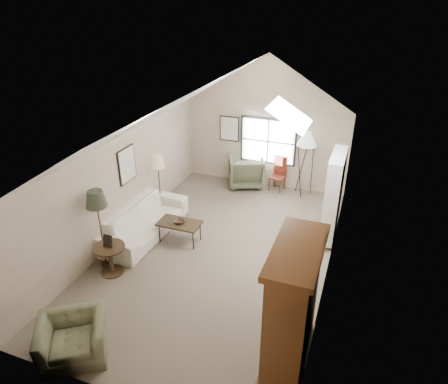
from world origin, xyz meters
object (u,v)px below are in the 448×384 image
(side_table, at_px, (111,260))
(side_chair, at_px, (278,174))
(armchair_near, at_px, (73,339))
(armoire, at_px, (292,307))
(coffee_table, at_px, (180,232))
(armchair_far, at_px, (246,171))
(sofa, at_px, (145,221))

(side_table, relative_size, side_chair, 0.64)
(armchair_near, bearing_deg, armoire, -15.39)
(side_chair, bearing_deg, armoire, -63.83)
(armchair_near, height_order, coffee_table, armchair_near)
(armchair_far, bearing_deg, side_table, 51.74)
(armchair_far, bearing_deg, side_chair, 156.81)
(sofa, bearing_deg, side_chair, -32.67)
(side_chair, bearing_deg, coffee_table, -102.57)
(armchair_near, distance_m, coffee_table, 3.71)
(armchair_far, bearing_deg, coffee_table, 58.13)
(armoire, relative_size, armchair_near, 2.05)
(sofa, relative_size, side_table, 3.99)
(armoire, relative_size, side_table, 3.25)
(coffee_table, height_order, side_table, side_table)
(sofa, bearing_deg, coffee_table, -86.25)
(sofa, relative_size, coffee_table, 2.62)
(sofa, relative_size, armchair_near, 2.51)
(sofa, xyz_separation_m, armchair_near, (0.80, -3.68, -0.04))
(sofa, bearing_deg, armoire, -118.64)
(sofa, height_order, side_chair, side_chair)
(sofa, bearing_deg, armchair_near, -165.59)
(armoire, xyz_separation_m, armchair_near, (-3.38, -1.19, -0.75))
(armchair_far, xyz_separation_m, side_table, (-1.40, -5.21, -0.14))
(sofa, height_order, side_table, sofa)
(armoire, height_order, side_table, armoire)
(side_table, bearing_deg, coffee_table, 62.24)
(coffee_table, bearing_deg, sofa, -178.39)
(armchair_far, height_order, side_table, armchair_far)
(armoire, distance_m, armchair_near, 3.66)
(coffee_table, xyz_separation_m, side_chair, (1.55, 3.58, 0.26))
(armchair_near, distance_m, side_table, 2.20)
(armoire, distance_m, coffee_table, 4.17)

